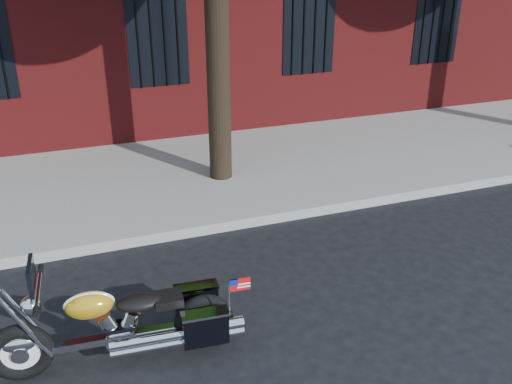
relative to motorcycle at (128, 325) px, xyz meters
name	(u,v)px	position (x,y,z in m)	size (l,w,h in m)	color
ground	(251,282)	(1.55, 0.89, -0.41)	(120.00, 120.00, 0.00)	black
curb	(218,225)	(1.55, 2.27, -0.34)	(40.00, 0.16, 0.15)	gray
sidewalk	(187,176)	(1.55, 4.15, -0.34)	(40.00, 3.60, 0.15)	gray
motorcycle	(128,325)	(0.00, 0.00, 0.00)	(2.39, 0.77, 1.22)	black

